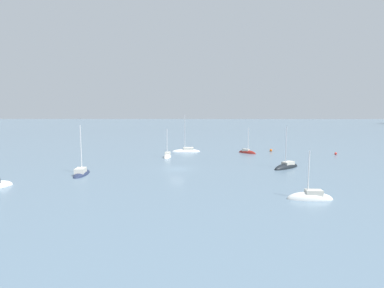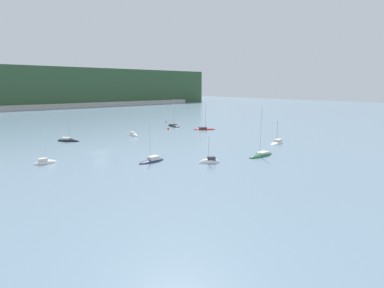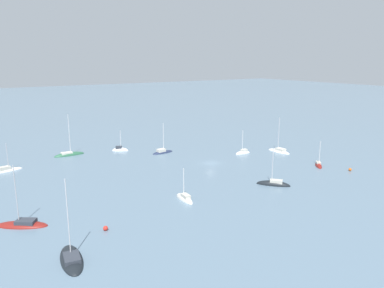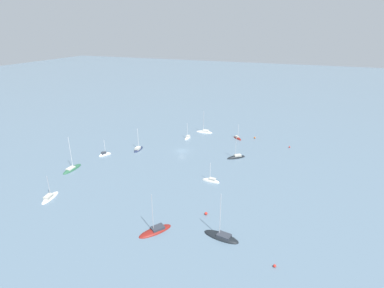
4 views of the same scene
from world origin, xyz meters
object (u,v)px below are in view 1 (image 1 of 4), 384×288
Objects in this scene: sailboat_4 at (310,199)px; mooring_buoy_2 at (271,150)px; sailboat_6 at (186,151)px; mooring_buoy_1 at (336,154)px; sailboat_1 at (247,153)px; sailboat_7 at (286,167)px; sailboat_0 at (81,174)px; sailboat_10 at (167,157)px.

sailboat_4 is 9.99× the size of mooring_buoy_2.
sailboat_6 is 36.92m from mooring_buoy_1.
sailboat_6 is at bearing -147.27° from sailboat_1.
sailboat_7 is (-19.91, 3.04, 0.00)m from sailboat_4.
sailboat_0 is 1.27× the size of sailboat_1.
mooring_buoy_2 is (-28.45, 39.08, 0.19)m from sailboat_0.
sailboat_1 reaches higher than mooring_buoy_1.
sailboat_4 is at bearing 107.98° from sailboat_6.
sailboat_4 is (13.69, 33.47, -0.07)m from sailboat_0.
mooring_buoy_1 is (-16.84, 16.99, 0.20)m from sailboat_7.
sailboat_7 is 22.37m from mooring_buoy_2.
sailboat_10 is 10.61× the size of mooring_buoy_2.
sailboat_1 is 1.02× the size of sailboat_4.
sailboat_6 reaches higher than sailboat_0.
mooring_buoy_2 is at bearing 64.65° from sailboat_1.
sailboat_1 is 21.28m from mooring_buoy_1.
sailboat_7 reaches higher than mooring_buoy_2.
mooring_buoy_2 is at bearing 177.31° from sailboat_6.
mooring_buoy_2 is at bearing -94.69° from sailboat_4.
sailboat_0 reaches higher than sailboat_4.
sailboat_0 is at bearing -29.62° from sailboat_10.
sailboat_0 is at bearing -66.68° from mooring_buoy_1.
mooring_buoy_1 is (-36.75, 20.03, 0.21)m from sailboat_4.
sailboat_0 is 22.35m from sailboat_10.
mooring_buoy_2 is (-2.83, 6.71, 0.25)m from sailboat_1.
sailboat_7 is (21.86, 19.59, -0.03)m from sailboat_6.
sailboat_1 is at bearing -85.51° from sailboat_4.
sailboat_4 is at bearing 41.10° from sailboat_7.
sailboat_6 is 1.39× the size of sailboat_10.
sailboat_4 is 42.51m from mooring_buoy_2.
sailboat_6 is at bearing 163.00° from sailboat_10.
sailboat_4 is 41.86m from mooring_buoy_1.
sailboat_10 is (-31.96, -20.61, 0.03)m from sailboat_4.
sailboat_1 is 7.28m from mooring_buoy_2.
sailboat_0 reaches higher than sailboat_1.
sailboat_6 is 17.46× the size of mooring_buoy_1.
mooring_buoy_1 is (5.02, 36.58, 0.17)m from sailboat_6.
mooring_buoy_1 is (-23.07, 53.50, 0.14)m from sailboat_0.
sailboat_10 is at bearing -67.20° from sailboat_7.
sailboat_10 is at bearing -40.20° from sailboat_0.
mooring_buoy_1 is at bearing 102.22° from sailboat_10.
mooring_buoy_2 is at bearing 116.70° from sailboat_10.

